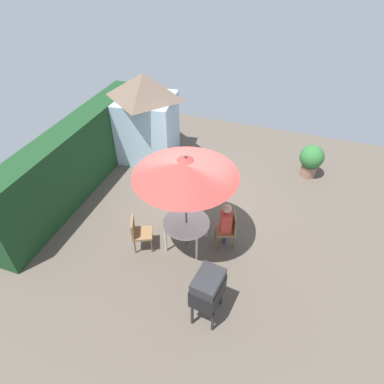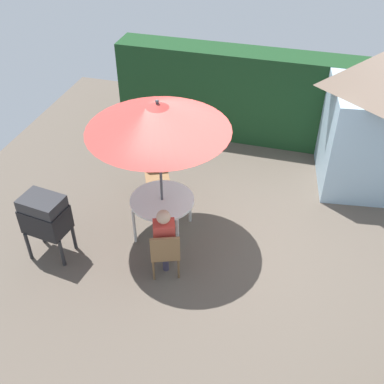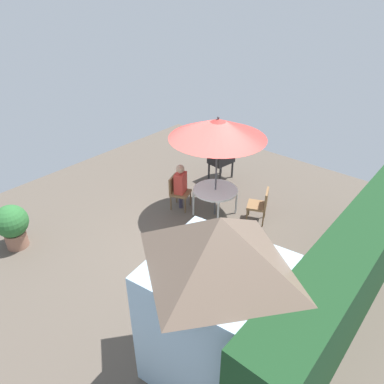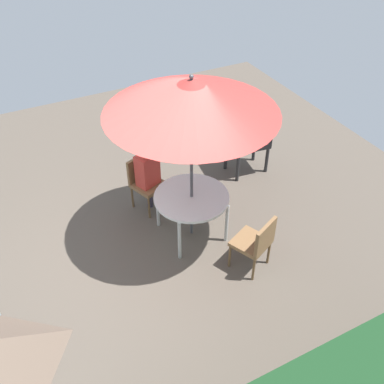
% 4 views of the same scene
% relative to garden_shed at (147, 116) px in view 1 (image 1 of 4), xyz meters
% --- Properties ---
extents(ground_plane, '(11.00, 11.00, 0.00)m').
position_rel_garden_shed_xyz_m(ground_plane, '(-2.29, -2.36, -1.44)').
color(ground_plane, brown).
extents(hedge_backdrop, '(6.49, 0.77, 2.06)m').
position_rel_garden_shed_xyz_m(hedge_backdrop, '(-2.29, 1.14, -0.41)').
color(hedge_backdrop, '#193D1E').
rests_on(hedge_backdrop, ground).
extents(garden_shed, '(1.95, 2.04, 2.82)m').
position_rel_garden_shed_xyz_m(garden_shed, '(0.00, 0.00, 0.00)').
color(garden_shed, '#9EBCD1').
rests_on(garden_shed, ground).
extents(patio_table, '(1.12, 1.12, 0.74)m').
position_rel_garden_shed_xyz_m(patio_table, '(-3.38, -2.56, -0.77)').
color(patio_table, white).
rests_on(patio_table, ground).
extents(patio_umbrella, '(2.28, 2.28, 2.63)m').
position_rel_garden_shed_xyz_m(patio_umbrella, '(-3.38, -2.56, 0.90)').
color(patio_umbrella, '#4C4C51').
rests_on(patio_umbrella, ground).
extents(bbq_grill, '(0.76, 0.59, 1.20)m').
position_rel_garden_shed_xyz_m(bbq_grill, '(-5.03, -3.59, -0.59)').
color(bbq_grill, black).
rests_on(bbq_grill, ground).
extents(chair_near_shed, '(0.59, 0.60, 0.90)m').
position_rel_garden_shed_xyz_m(chair_near_shed, '(-3.02, -3.52, -0.92)').
color(chair_near_shed, olive).
rests_on(chair_near_shed, ground).
extents(chair_far_side, '(0.61, 0.61, 0.90)m').
position_rel_garden_shed_xyz_m(chair_far_side, '(-3.85, -1.52, -0.92)').
color(chair_far_side, olive).
rests_on(chair_far_side, ground).
extents(potted_plant_by_shed, '(0.73, 0.73, 1.05)m').
position_rel_garden_shed_xyz_m(potted_plant_by_shed, '(0.57, -5.19, -0.84)').
color(potted_plant_by_shed, '#936651').
rests_on(potted_plant_by_shed, ground).
extents(person_in_red, '(0.40, 0.34, 1.26)m').
position_rel_garden_shed_xyz_m(person_in_red, '(-3.05, -3.44, -0.66)').
color(person_in_red, '#CC3D33').
rests_on(person_in_red, ground).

